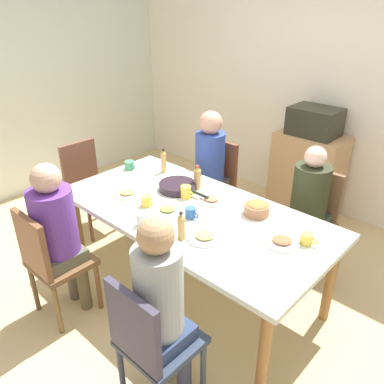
{
  "coord_description": "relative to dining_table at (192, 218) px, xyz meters",
  "views": [
    {
      "loc": [
        1.71,
        -1.84,
        2.17
      ],
      "look_at": [
        0.0,
        0.0,
        0.89
      ],
      "focal_mm": 36.17,
      "sensor_mm": 36.0,
      "label": 1
    }
  ],
  "objects": [
    {
      "name": "wall_back",
      "position": [
        0.0,
        2.08,
        0.63
      ],
      "size": [
        5.61,
        0.12,
        2.6
      ],
      "primitive_type": "cube",
      "color": "silver",
      "rests_on": "ground_plane"
    },
    {
      "name": "plate_1",
      "position": [
        -0.55,
        -0.18,
        0.08
      ],
      "size": [
        0.21,
        0.21,
        0.04
      ],
      "color": "silver",
      "rests_on": "dining_table"
    },
    {
      "name": "dining_table",
      "position": [
        0.0,
        0.0,
        0.0
      ],
      "size": [
        2.12,
        1.05,
        0.74
      ],
      "color": "silver",
      "rests_on": "ground_plane"
    },
    {
      "name": "chair_4",
      "position": [
        -1.44,
        0.0,
        -0.16
      ],
      "size": [
        0.4,
        0.4,
        0.9
      ],
      "color": "brown",
      "rests_on": "ground_plane"
    },
    {
      "name": "bottle_0",
      "position": [
        -0.67,
        0.34,
        0.17
      ],
      "size": [
        0.05,
        0.05,
        0.22
      ],
      "color": "tan",
      "rests_on": "dining_table"
    },
    {
      "name": "cup_4",
      "position": [
        0.84,
        0.18,
        0.11
      ],
      "size": [
        0.12,
        0.08,
        0.08
      ],
      "color": "yellow",
      "rests_on": "dining_table"
    },
    {
      "name": "cup_0",
      "position": [
        -0.11,
        -0.39,
        0.12
      ],
      "size": [
        0.11,
        0.08,
        0.09
      ],
      "color": "white",
      "rests_on": "dining_table"
    },
    {
      "name": "bottle_2",
      "position": [
        0.21,
        -0.33,
        0.16
      ],
      "size": [
        0.05,
        0.05,
        0.2
      ],
      "color": "tan",
      "rests_on": "dining_table"
    },
    {
      "name": "chair_1",
      "position": [
        -0.53,
        -0.9,
        -0.16
      ],
      "size": [
        0.4,
        0.4,
        0.9
      ],
      "color": "brown",
      "rests_on": "ground_plane"
    },
    {
      "name": "side_cabinet",
      "position": [
        0.04,
        1.78,
        -0.22
      ],
      "size": [
        0.7,
        0.44,
        0.9
      ],
      "primitive_type": "cube",
      "color": "tan",
      "rests_on": "ground_plane"
    },
    {
      "name": "chair_0",
      "position": [
        0.53,
        0.9,
        -0.16
      ],
      "size": [
        0.4,
        0.4,
        0.9
      ],
      "color": "brown",
      "rests_on": "ground_plane"
    },
    {
      "name": "chair_3",
      "position": [
        0.53,
        -0.9,
        -0.16
      ],
      "size": [
        0.4,
        0.4,
        0.9
      ],
      "color": "#273347",
      "rests_on": "ground_plane"
    },
    {
      "name": "wall_left",
      "position": [
        -2.74,
        0.0,
        0.63
      ],
      "size": [
        0.12,
        4.29,
        2.6
      ],
      "primitive_type": "cube",
      "color": "silver",
      "rests_on": "ground_plane"
    },
    {
      "name": "person_3",
      "position": [
        0.53,
        -0.81,
        0.05
      ],
      "size": [
        0.3,
        0.3,
        1.24
      ],
      "color": "#2E3145",
      "rests_on": "ground_plane"
    },
    {
      "name": "cup_1",
      "position": [
        0.07,
        -0.09,
        0.11
      ],
      "size": [
        0.12,
        0.08,
        0.08
      ],
      "color": "#335DA2",
      "rests_on": "dining_table"
    },
    {
      "name": "bowl_0",
      "position": [
        0.39,
        0.28,
        0.12
      ],
      "size": [
        0.19,
        0.19,
        0.1
      ],
      "color": "#9D6444",
      "rests_on": "dining_table"
    },
    {
      "name": "plate_4",
      "position": [
        0.32,
        -0.22,
        0.08
      ],
      "size": [
        0.24,
        0.24,
        0.04
      ],
      "color": "white",
      "rests_on": "dining_table"
    },
    {
      "name": "plate_3",
      "position": [
        0.72,
        0.07,
        0.08
      ],
      "size": [
        0.23,
        0.23,
        0.04
      ],
      "color": "white",
      "rests_on": "dining_table"
    },
    {
      "name": "bottle_1",
      "position": [
        -0.22,
        0.3,
        0.16
      ],
      "size": [
        0.06,
        0.06,
        0.2
      ],
      "color": "tan",
      "rests_on": "dining_table"
    },
    {
      "name": "person_0",
      "position": [
        0.53,
        0.81,
        0.01
      ],
      "size": [
        0.3,
        0.3,
        1.15
      ],
      "color": "#443A3F",
      "rests_on": "ground_plane"
    },
    {
      "name": "serving_pan",
      "position": [
        -0.32,
        0.17,
        0.1
      ],
      "size": [
        0.49,
        0.31,
        0.06
      ],
      "color": "#281B27",
      "rests_on": "dining_table"
    },
    {
      "name": "cup_2",
      "position": [
        -0.17,
        0.11,
        0.12
      ],
      "size": [
        0.12,
        0.08,
        0.1
      ],
      "color": "yellow",
      "rests_on": "dining_table"
    },
    {
      "name": "cup_5",
      "position": [
        -0.94,
        0.17,
        0.11
      ],
      "size": [
        0.12,
        0.09,
        0.08
      ],
      "color": "#44946A",
      "rests_on": "dining_table"
    },
    {
      "name": "plate_2",
      "position": [
        -0.11,
        -0.15,
        0.08
      ],
      "size": [
        0.21,
        0.21,
        0.04
      ],
      "color": "silver",
      "rests_on": "dining_table"
    },
    {
      "name": "microwave",
      "position": [
        0.04,
        1.78,
        0.37
      ],
      "size": [
        0.48,
        0.36,
        0.28
      ],
      "primitive_type": "cube",
      "color": "#2C2B20",
      "rests_on": "side_cabinet"
    },
    {
      "name": "plate_0",
      "position": [
        0.02,
        0.2,
        0.08
      ],
      "size": [
        0.2,
        0.2,
        0.04
      ],
      "color": "silver",
      "rests_on": "dining_table"
    },
    {
      "name": "chair_2",
      "position": [
        -0.53,
        0.9,
        -0.16
      ],
      "size": [
        0.4,
        0.4,
        0.9
      ],
      "color": "brown",
      "rests_on": "ground_plane"
    },
    {
      "name": "cup_3",
      "position": [
        -0.3,
        -0.19,
        0.11
      ],
      "size": [
        0.12,
        0.08,
        0.08
      ],
      "color": "yellow",
      "rests_on": "dining_table"
    },
    {
      "name": "person_1",
      "position": [
        -0.53,
        -0.81,
        0.06
      ],
      "size": [
        0.3,
        0.3,
        1.22
      ],
      "color": "brown",
      "rests_on": "ground_plane"
    },
    {
      "name": "ground_plane",
      "position": [
        0.0,
        0.0,
        -0.67
      ],
      "size": [
        6.44,
        6.44,
        0.0
      ],
      "primitive_type": "plane",
      "color": "tan"
    },
    {
      "name": "person_2",
      "position": [
        -0.53,
        0.81,
        0.07
      ],
      "size": [
        0.3,
        0.3,
        1.23
      ],
      "color": "#424240",
      "rests_on": "ground_plane"
    }
  ]
}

